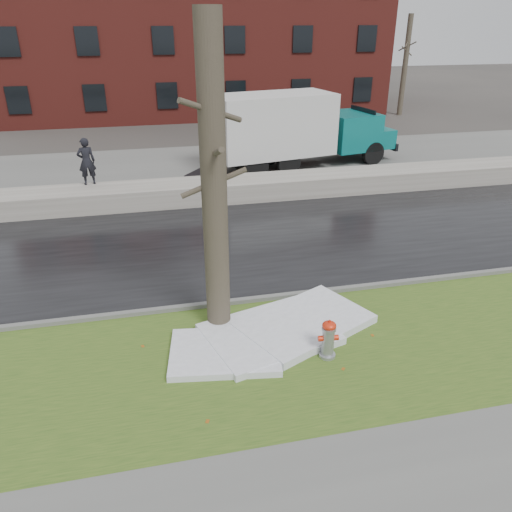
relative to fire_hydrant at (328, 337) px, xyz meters
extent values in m
plane|color=#47423D|center=(-1.33, 1.45, -0.50)|extent=(120.00, 120.00, 0.00)
cube|color=#2F4E1A|center=(-1.33, 0.20, -0.48)|extent=(60.00, 4.50, 0.04)
cube|color=black|center=(-1.33, 5.95, -0.48)|extent=(60.00, 7.00, 0.03)
cube|color=slate|center=(-1.33, 14.45, -0.48)|extent=(60.00, 9.00, 0.03)
cube|color=slate|center=(-1.33, 2.45, -0.43)|extent=(60.00, 0.15, 0.14)
cube|color=#A49F96|center=(-1.33, 10.15, -0.12)|extent=(60.00, 1.60, 0.75)
cube|color=maroon|center=(0.67, 31.45, 4.50)|extent=(26.00, 12.00, 10.00)
cylinder|color=brown|center=(-7.33, 27.45, 2.75)|extent=(0.36, 0.36, 6.50)
cylinder|color=brown|center=(-7.33, 27.45, 3.70)|extent=(0.84, 1.62, 0.73)
cylinder|color=brown|center=(-7.33, 27.45, 4.60)|extent=(1.08, 1.26, 0.66)
cylinder|color=brown|center=(-7.33, 27.45, 3.10)|extent=(1.40, 0.61, 0.63)
cylinder|color=brown|center=(14.67, 25.45, 2.75)|extent=(0.36, 0.36, 6.50)
cylinder|color=brown|center=(14.67, 25.45, 3.70)|extent=(0.84, 1.62, 0.73)
cylinder|color=brown|center=(14.67, 25.45, 4.60)|extent=(1.08, 1.26, 0.66)
cylinder|color=brown|center=(14.67, 25.45, 3.10)|extent=(1.40, 0.61, 0.63)
cylinder|color=#929699|center=(0.00, -0.01, -0.09)|extent=(0.27, 0.27, 0.74)
ellipsoid|color=red|center=(0.00, -0.01, 0.28)|extent=(0.32, 0.32, 0.17)
cylinder|color=red|center=(0.00, -0.01, 0.38)|extent=(0.06, 0.06, 0.05)
cylinder|color=red|center=(-0.15, 0.01, -0.02)|extent=(0.12, 0.13, 0.12)
cylinder|color=red|center=(0.15, -0.02, -0.02)|extent=(0.12, 0.13, 0.12)
cylinder|color=#929699|center=(0.02, 0.15, -0.02)|extent=(0.16, 0.12, 0.15)
cylinder|color=brown|center=(-1.97, 1.61, 2.75)|extent=(0.66, 0.66, 6.42)
cylinder|color=brown|center=(-1.97, 1.61, 3.40)|extent=(0.22, 1.59, 0.67)
cylinder|color=brown|center=(-1.97, 1.61, 4.22)|extent=(1.29, 0.78, 0.61)
cylinder|color=brown|center=(-1.97, 1.61, 2.85)|extent=(1.33, 0.13, 0.57)
cube|color=black|center=(3.58, 13.90, 0.13)|extent=(7.74, 2.42, 0.21)
cube|color=beige|center=(2.35, 13.66, 1.52)|extent=(5.56, 3.36, 2.60)
cube|color=#0C706F|center=(6.27, 14.42, 0.94)|extent=(2.62, 2.69, 1.64)
cube|color=#0C706F|center=(7.64, 14.69, 0.56)|extent=(1.54, 2.30, 0.87)
cube|color=black|center=(6.93, 14.55, 1.52)|extent=(0.44, 1.90, 0.87)
cube|color=black|center=(-0.77, 13.05, -0.19)|extent=(1.84, 1.45, 0.65)
cylinder|color=black|center=(7.17, 13.57, 0.03)|extent=(1.09, 0.49, 1.06)
cylinder|color=black|center=(6.78, 15.55, 0.03)|extent=(1.09, 0.49, 1.06)
cylinder|color=black|center=(2.83, 12.72, 0.03)|extent=(1.09, 0.49, 1.06)
cylinder|color=black|center=(2.44, 14.70, 0.03)|extent=(1.09, 0.49, 1.06)
cylinder|color=black|center=(1.32, 12.42, 0.03)|extent=(1.09, 0.49, 1.06)
cylinder|color=black|center=(0.93, 14.41, 0.03)|extent=(1.09, 0.49, 1.06)
imported|color=black|center=(-5.31, 10.75, 1.10)|extent=(0.69, 0.53, 1.69)
cube|color=white|center=(-0.99, 0.90, -0.38)|extent=(3.05, 2.63, 0.16)
cube|color=white|center=(-2.03, 0.50, -0.39)|extent=(2.41, 1.91, 0.14)
cube|color=white|center=(-0.11, 1.14, -0.37)|extent=(3.30, 2.83, 0.18)
camera|label=1|loc=(-3.22, -7.76, 5.77)|focal=35.00mm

